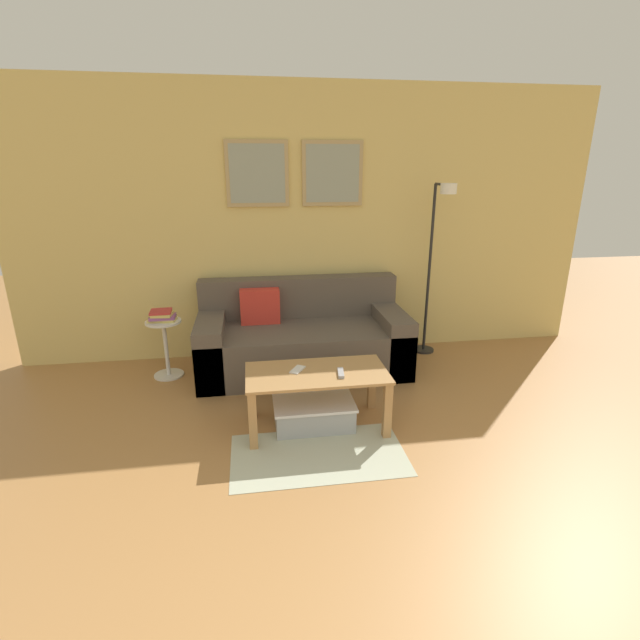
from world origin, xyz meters
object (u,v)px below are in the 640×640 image
(storage_bin, at_px, (313,411))
(book_stack, at_px, (162,316))
(side_table, at_px, (166,343))
(floor_lamp, at_px, (436,253))
(coffee_table, at_px, (317,383))
(cell_phone, at_px, (298,369))
(remote_control, at_px, (341,373))
(couch, at_px, (302,339))

(storage_bin, bearing_deg, book_stack, 139.86)
(storage_bin, bearing_deg, side_table, 139.58)
(floor_lamp, bearing_deg, coffee_table, -138.44)
(book_stack, height_order, cell_phone, book_stack)
(side_table, bearing_deg, storage_bin, -40.42)
(side_table, distance_m, remote_control, 1.78)
(coffee_table, xyz_separation_m, side_table, (-1.21, 1.06, -0.04))
(book_stack, bearing_deg, floor_lamp, 2.33)
(side_table, bearing_deg, book_stack, -108.15)
(storage_bin, distance_m, floor_lamp, 1.97)
(couch, xyz_separation_m, remote_control, (0.15, -1.12, 0.16))
(couch, height_order, coffee_table, couch)
(coffee_table, distance_m, remote_control, 0.20)
(coffee_table, relative_size, floor_lamp, 0.60)
(coffee_table, distance_m, floor_lamp, 1.87)
(side_table, distance_m, book_stack, 0.26)
(storage_bin, xyz_separation_m, side_table, (-1.19, 1.01, 0.22))
(floor_lamp, height_order, side_table, floor_lamp)
(remote_control, bearing_deg, floor_lamp, 54.16)
(book_stack, height_order, remote_control, book_stack)
(side_table, xyz_separation_m, cell_phone, (1.08, -1.01, 0.12))
(couch, distance_m, book_stack, 1.26)
(couch, xyz_separation_m, coffee_table, (-0.01, -1.06, 0.06))
(cell_phone, bearing_deg, storage_bin, 27.71)
(floor_lamp, relative_size, side_table, 3.18)
(storage_bin, height_order, remote_control, remote_control)
(coffee_table, height_order, floor_lamp, floor_lamp)
(floor_lamp, bearing_deg, cell_phone, -142.46)
(couch, relative_size, storage_bin, 3.22)
(couch, distance_m, coffee_table, 1.06)
(floor_lamp, xyz_separation_m, book_stack, (-2.52, -0.10, -0.47))
(side_table, bearing_deg, couch, -0.12)
(floor_lamp, distance_m, side_table, 2.62)
(storage_bin, distance_m, cell_phone, 0.36)
(cell_phone, bearing_deg, side_table, 168.24)
(storage_bin, distance_m, remote_control, 0.40)
(storage_bin, bearing_deg, couch, 88.13)
(floor_lamp, xyz_separation_m, side_table, (-2.51, -0.09, -0.73))
(side_table, bearing_deg, cell_phone, -43.00)
(storage_bin, relative_size, floor_lamp, 0.35)
(side_table, height_order, remote_control, side_table)
(storage_bin, distance_m, book_stack, 1.63)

